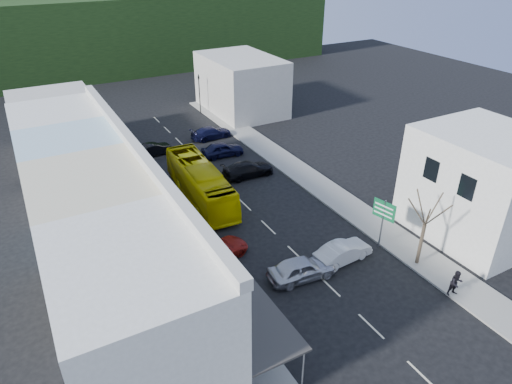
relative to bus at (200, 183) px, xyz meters
The scene contains 21 objects.
ground 11.29m from the bus, 75.27° to the right, with size 120.00×120.00×0.00m, color black.
sidewalk_left 4.95m from the bus, behind, with size 3.00×52.00×0.15m, color gray.
sidewalk_right 10.48m from the bus, ahead, with size 3.00×52.00×0.15m, color gray.
shopfront_row 11.53m from the bus, 148.95° to the right, with size 8.25×30.00×8.00m.
right_building 22.19m from the bus, 42.19° to the right, with size 8.00×9.00×8.00m, color silver.
distant_block_left 18.66m from the bus, 119.50° to the left, with size 8.00×10.00×6.00m, color #B7B2A8.
distant_block_right 23.74m from the bus, 54.20° to the left, with size 8.00×12.00×7.00m, color #B7B2A8.
hillside 54.54m from the bus, 88.54° to the left, with size 80.00×26.00×14.00m.
bus is the anchor object (origin of this frame).
car_silver 13.34m from the bus, 82.68° to the right, with size 1.80×4.40×1.40m, color silver.
car_white 14.05m from the bus, 67.89° to the right, with size 1.80×4.40×1.40m, color silver.
car_red 8.71m from the bus, 104.41° to the right, with size 1.90×4.60×1.40m, color maroon.
car_black_near 5.99m from the bus, 17.90° to the left, with size 1.84×4.50×1.40m, color black.
car_navy_mid 9.06m from the bus, 52.75° to the left, with size 1.80×4.40×1.40m, color black.
car_black_far 10.94m from the bus, 94.10° to the left, with size 1.80×4.40×1.40m, color black.
car_navy_far 13.80m from the bus, 62.34° to the left, with size 1.84×4.50×1.40m, color black.
pedestrian_left 9.71m from the bus, 115.72° to the right, with size 0.60×0.40×1.70m, color black.
pedestrian_right 21.38m from the bus, 64.68° to the right, with size 0.70×0.44×1.70m, color black.
direction_sign 15.62m from the bus, 56.39° to the right, with size 0.61×1.78×3.95m, color #0D5B31, non-canonical shape.
street_tree 18.58m from the bus, 58.89° to the right, with size 2.32×2.32×6.56m, color #3B3022, non-canonical shape.
traffic_signal 22.48m from the bus, 67.37° to the left, with size 0.84×1.13×5.07m, color black, non-canonical shape.
Camera 1 is at (-15.32, -21.87, 19.82)m, focal length 32.00 mm.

